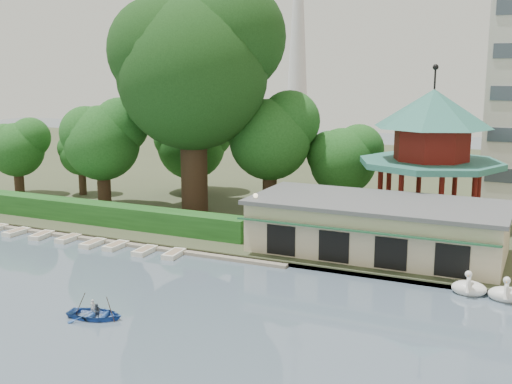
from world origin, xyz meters
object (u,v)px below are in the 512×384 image
Objects in this scene: dock at (97,238)px; rowboat_with_passengers at (95,310)px; big_tree at (195,62)px; boathouse at (377,226)px; pavilion at (432,144)px.

dock is 6.75× the size of rowboat_with_passengers.
dock is at bearing -106.13° from big_tree.
boathouse is 23.15m from big_tree.
big_tree is (-18.81, 6.25, 11.96)m from boathouse.
pavilion reaches higher than boathouse.
boathouse is 0.87× the size of big_tree.
dock is 29.14m from pavilion.
pavilion is at bearing 78.72° from boathouse.
dock is at bearing -148.34° from pavilion.
rowboat_with_passengers is (-11.46, -18.23, -1.90)m from boathouse.
dock is at bearing -167.76° from boathouse.
boathouse reaches higher than rowboat_with_passengers.
big_tree reaches higher than rowboat_with_passengers.
dock is 22.62m from boathouse.
dock is 1.59× the size of big_tree.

